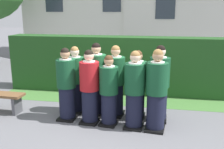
% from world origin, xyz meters
% --- Properties ---
extents(ground_plane, '(60.00, 60.00, 0.00)m').
position_xyz_m(ground_plane, '(0.00, 0.00, 0.00)').
color(ground_plane, slate).
extents(student_front_row_0, '(0.42, 0.49, 1.63)m').
position_xyz_m(student_front_row_0, '(-1.00, 0.12, 0.78)').
color(student_front_row_0, black).
rests_on(student_front_row_0, ground).
extents(student_in_red_blazer, '(0.42, 0.52, 1.62)m').
position_xyz_m(student_in_red_blazer, '(-0.45, 0.03, 0.77)').
color(student_in_red_blazer, black).
rests_on(student_in_red_blazer, ground).
extents(student_front_row_2, '(0.41, 0.48, 1.52)m').
position_xyz_m(student_front_row_2, '(-0.02, 0.00, 0.72)').
color(student_front_row_2, black).
rests_on(student_front_row_2, ground).
extents(student_front_row_3, '(0.42, 0.50, 1.63)m').
position_xyz_m(student_front_row_3, '(0.53, -0.05, 0.78)').
color(student_front_row_3, black).
rests_on(student_front_row_3, ground).
extents(student_front_row_4, '(0.44, 0.52, 1.68)m').
position_xyz_m(student_front_row_4, '(0.97, -0.09, 0.80)').
color(student_front_row_4, black).
rests_on(student_front_row_4, ground).
extents(student_rear_row_0, '(0.43, 0.51, 1.60)m').
position_xyz_m(student_rear_row_0, '(-0.94, 0.58, 0.76)').
color(student_rear_row_0, black).
rests_on(student_rear_row_0, ground).
extents(student_rear_row_1, '(0.47, 0.54, 1.70)m').
position_xyz_m(student_rear_row_1, '(-0.42, 0.54, 0.81)').
color(student_rear_row_1, black).
rests_on(student_rear_row_1, ground).
extents(student_rear_row_2, '(0.43, 0.53, 1.65)m').
position_xyz_m(student_rear_row_2, '(0.03, 0.52, 0.79)').
color(student_rear_row_2, black).
rests_on(student_rear_row_2, ground).
extents(student_rear_row_3, '(0.41, 0.47, 1.56)m').
position_xyz_m(student_rear_row_3, '(0.54, 0.48, 0.74)').
color(student_rear_row_3, black).
rests_on(student_rear_row_3, ground).
extents(student_rear_row_4, '(0.44, 0.53, 1.69)m').
position_xyz_m(student_rear_row_4, '(1.02, 0.43, 0.81)').
color(student_rear_row_4, black).
rests_on(student_rear_row_4, ground).
extents(hedge, '(7.00, 0.70, 1.67)m').
position_xyz_m(hedge, '(0.00, 2.37, 0.83)').
color(hedge, '#214C1E').
rests_on(hedge, ground).
extents(lawn_strip, '(7.00, 0.90, 0.01)m').
position_xyz_m(lawn_strip, '(0.00, 1.57, 0.00)').
color(lawn_strip, '#477A38').
rests_on(lawn_strip, ground).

